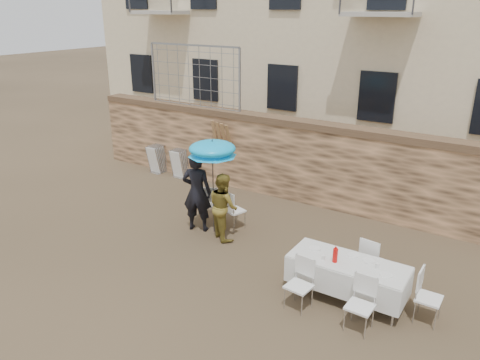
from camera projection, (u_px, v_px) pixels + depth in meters
The scene contains 17 objects.
ground at pixel (165, 273), 9.42m from camera, with size 80.00×80.00×0.00m, color brown.
stone_wall at pixel (282, 158), 12.99m from camera, with size 13.00×0.50×2.20m, color #946C4A.
chain_link_fence at pixel (194, 77), 13.80m from camera, with size 3.20×0.06×1.80m, color gray, non-canonical shape.
man_suit at pixel (197, 192), 10.96m from camera, with size 0.70×0.46×1.92m, color black.
woman_dress at pixel (223, 206), 10.64m from camera, with size 0.76×0.59×1.56m, color #A78E33.
umbrella at pixel (212, 151), 10.47m from camera, with size 1.11×1.11×2.11m.
couple_chair_left at pixel (211, 203), 11.56m from camera, with size 0.48×0.48×0.96m, color white, non-canonical shape.
couple_chair_right at pixel (235, 209), 11.21m from camera, with size 0.48×0.48×0.96m, color white, non-canonical shape.
banquet_table at pixel (348, 263), 8.37m from camera, with size 2.10×0.85×0.78m.
soda_bottle at pixel (335, 255), 8.29m from camera, with size 0.09×0.09×0.26m, color red.
table_chair_front_left at pixel (299, 285), 8.17m from camera, with size 0.48×0.48×0.96m, color white, non-canonical shape.
table_chair_front_right at pixel (360, 305), 7.61m from camera, with size 0.48×0.48×0.96m, color white, non-canonical shape.
table_chair_back at pixel (372, 260), 8.99m from camera, with size 0.48×0.48×0.96m, color white, non-canonical shape.
table_chair_side at pixel (429, 297), 7.83m from camera, with size 0.48×0.48×0.96m, color white, non-canonical shape.
chair_stack_left at pixel (161, 157), 15.16m from camera, with size 0.46×0.55×0.92m, color white, non-canonical shape.
chair_stack_right at pixel (183, 162), 14.71m from camera, with size 0.46×0.47×0.92m, color white, non-canonical shape.
wood_planks at pixel (226, 153), 13.77m from camera, with size 0.70×0.20×2.00m, color #A37749, non-canonical shape.
Camera 1 is at (5.69, -6.06, 5.05)m, focal length 35.00 mm.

